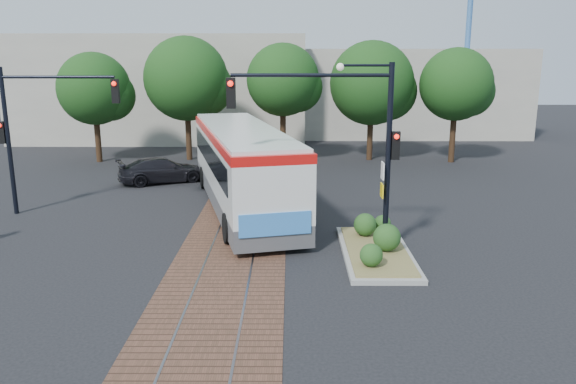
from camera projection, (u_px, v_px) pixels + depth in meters
name	position (u px, v px, depth m)	size (l,w,h in m)	color
ground	(234.00, 245.00, 19.54)	(120.00, 120.00, 0.00)	black
trackbed	(243.00, 213.00, 23.43)	(3.60, 40.00, 0.02)	brown
tree_row	(278.00, 83.00, 34.37)	(26.40, 5.60, 7.67)	#382314
warehouses	(261.00, 89.00, 46.61)	(40.00, 13.00, 8.00)	#ADA899
crane	(470.00, 5.00, 49.99)	(8.00, 0.50, 18.00)	#3F72B2
city_bus	(242.00, 163.00, 24.02)	(5.84, 13.29, 3.49)	#47474A
traffic_island	(377.00, 244.00, 18.57)	(2.20, 5.20, 1.13)	gray
signal_pole_main	(350.00, 129.00, 17.77)	(5.49, 0.46, 6.00)	black
signal_pole_left	(34.00, 121.00, 22.56)	(4.99, 0.34, 6.00)	black
parked_car	(162.00, 170.00, 29.19)	(1.83, 4.49, 1.30)	black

